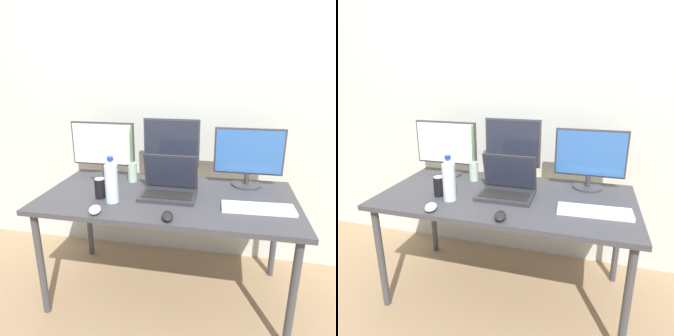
{
  "view_description": "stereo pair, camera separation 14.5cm",
  "coord_description": "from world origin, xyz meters",
  "views": [
    {
      "loc": [
        0.34,
        -1.73,
        1.48
      ],
      "look_at": [
        0.0,
        0.0,
        0.92
      ],
      "focal_mm": 32.0,
      "sensor_mm": 36.0,
      "label": 1
    },
    {
      "loc": [
        0.48,
        -1.7,
        1.48
      ],
      "look_at": [
        0.0,
        0.0,
        0.92
      ],
      "focal_mm": 32.0,
      "sensor_mm": 36.0,
      "label": 2
    }
  ],
  "objects": [
    {
      "name": "soda_can_near_keyboard",
      "position": [
        -0.4,
        -0.12,
        0.8
      ],
      "size": [
        0.07,
        0.07,
        0.13
      ],
      "color": "black",
      "rests_on": "work_desk"
    },
    {
      "name": "mouse_by_laptop",
      "position": [
        0.06,
        -0.33,
        0.76
      ],
      "size": [
        0.08,
        0.12,
        0.04
      ],
      "primitive_type": "ellipsoid",
      "rotation": [
        0.0,
        0.0,
        0.22
      ],
      "color": "black",
      "rests_on": "work_desk"
    },
    {
      "name": "work_desk",
      "position": [
        0.0,
        0.0,
        0.68
      ],
      "size": [
        1.59,
        0.79,
        0.74
      ],
      "color": "#424247",
      "rests_on": "ground"
    },
    {
      "name": "monitor_right",
      "position": [
        0.5,
        0.27,
        0.95
      ],
      "size": [
        0.46,
        0.2,
        0.4
      ],
      "color": "#38383D",
      "rests_on": "work_desk"
    },
    {
      "name": "laptop_silver",
      "position": [
        0.01,
        0.0,
        0.8
      ],
      "size": [
        0.35,
        0.24,
        0.25
      ],
      "color": "#2D2D33",
      "rests_on": "work_desk"
    },
    {
      "name": "bamboo_vase",
      "position": [
        -0.3,
        0.2,
        0.83
      ],
      "size": [
        0.06,
        0.06,
        0.4
      ],
      "color": "#B2D1B7",
      "rests_on": "work_desk"
    },
    {
      "name": "water_bottle",
      "position": [
        -0.31,
        -0.17,
        0.87
      ],
      "size": [
        0.08,
        0.08,
        0.28
      ],
      "color": "silver",
      "rests_on": "work_desk"
    },
    {
      "name": "wall_back",
      "position": [
        0.0,
        0.59,
        1.3
      ],
      "size": [
        7.0,
        0.08,
        2.6
      ],
      "primitive_type": "cube",
      "color": "silver",
      "rests_on": "ground"
    },
    {
      "name": "monitor_center",
      "position": [
        -0.03,
        0.28,
        0.98
      ],
      "size": [
        0.39,
        0.17,
        0.44
      ],
      "color": "#38383D",
      "rests_on": "work_desk"
    },
    {
      "name": "monitor_left",
      "position": [
        -0.53,
        0.26,
        0.96
      ],
      "size": [
        0.47,
        0.2,
        0.41
      ],
      "color": "#38383D",
      "rests_on": "work_desk"
    },
    {
      "name": "keyboard_main",
      "position": [
        0.54,
        -0.12,
        0.75
      ],
      "size": [
        0.41,
        0.15,
        0.02
      ],
      "primitive_type": "cube",
      "rotation": [
        0.0,
        0.0,
        0.04
      ],
      "color": "white",
      "rests_on": "work_desk"
    },
    {
      "name": "ground_plane",
      "position": [
        0.0,
        0.0,
        0.0
      ],
      "size": [
        16.0,
        16.0,
        0.0
      ],
      "primitive_type": "plane",
      "color": "#9E7F5B"
    },
    {
      "name": "mouse_by_keyboard",
      "position": [
        -0.35,
        -0.33,
        0.76
      ],
      "size": [
        0.1,
        0.12,
        0.04
      ],
      "primitive_type": "ellipsoid",
      "rotation": [
        0.0,
        0.0,
        0.32
      ],
      "color": "silver",
      "rests_on": "work_desk"
    }
  ]
}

